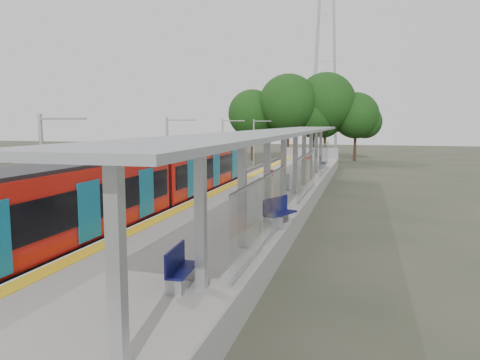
% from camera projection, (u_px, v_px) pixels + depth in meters
% --- Properties ---
extents(ground, '(200.00, 200.00, 0.00)m').
position_uv_depth(ground, '(85.00, 355.00, 10.26)').
color(ground, '#474438').
rests_on(ground, ground).
extents(trackbed, '(3.00, 70.00, 0.24)m').
position_uv_depth(trackbed, '(200.00, 198.00, 30.58)').
color(trackbed, '#59544C').
rests_on(trackbed, ground).
extents(platform, '(6.00, 50.00, 1.00)m').
position_uv_depth(platform, '(268.00, 195.00, 29.38)').
color(platform, gray).
rests_on(platform, ground).
extents(tactile_strip, '(0.60, 50.00, 0.02)m').
position_uv_depth(tactile_strip, '(229.00, 186.00, 29.97)').
color(tactile_strip, yellow).
rests_on(tactile_strip, platform).
extents(end_fence, '(6.00, 0.10, 1.20)m').
position_uv_depth(end_fence, '(311.00, 153.00, 53.18)').
color(end_fence, '#9EA0A5').
rests_on(end_fence, platform).
extents(train, '(2.74, 27.60, 3.62)m').
position_uv_depth(train, '(146.00, 184.00, 22.89)').
color(train, black).
rests_on(train, ground).
extents(canopy, '(3.27, 38.00, 3.66)m').
position_uv_depth(canopy, '(283.00, 139.00, 24.86)').
color(canopy, '#9EA0A5').
rests_on(canopy, platform).
extents(pylon, '(8.00, 4.00, 38.00)m').
position_uv_depth(pylon, '(326.00, 38.00, 78.20)').
color(pylon, '#9EA0A5').
rests_on(pylon, ground).
extents(tree_cluster, '(19.37, 10.14, 11.52)m').
position_uv_depth(tree_cluster, '(307.00, 108.00, 60.56)').
color(tree_cluster, '#382316').
rests_on(tree_cluster, ground).
extents(catenary_masts, '(2.08, 48.16, 5.40)m').
position_uv_depth(catenary_masts, '(169.00, 156.00, 29.71)').
color(catenary_masts, '#9EA0A5').
rests_on(catenary_masts, ground).
extents(bench_near, '(0.58, 1.52, 1.01)m').
position_uv_depth(bench_near, '(179.00, 266.00, 11.56)').
color(bench_near, '#0F124D').
rests_on(bench_near, platform).
extents(bench_mid, '(1.13, 1.73, 1.14)m').
position_uv_depth(bench_mid, '(278.00, 211.00, 18.37)').
color(bench_mid, '#0F124D').
rests_on(bench_mid, platform).
extents(bench_far, '(0.49, 1.54, 1.05)m').
position_uv_depth(bench_far, '(322.00, 162.00, 41.89)').
color(bench_far, '#0F124D').
rests_on(bench_far, platform).
extents(info_pillar_near, '(0.43, 0.43, 1.91)m').
position_uv_depth(info_pillar_near, '(269.00, 193.00, 21.52)').
color(info_pillar_near, beige).
rests_on(info_pillar_near, platform).
extents(info_pillar_far, '(0.37, 0.37, 1.63)m').
position_uv_depth(info_pillar_far, '(307.00, 169.00, 33.88)').
color(info_pillar_far, beige).
rests_on(info_pillar_far, platform).
extents(litter_bin, '(0.61, 0.61, 0.97)m').
position_uv_depth(litter_bin, '(286.00, 182.00, 28.12)').
color(litter_bin, '#9EA0A5').
rests_on(litter_bin, platform).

